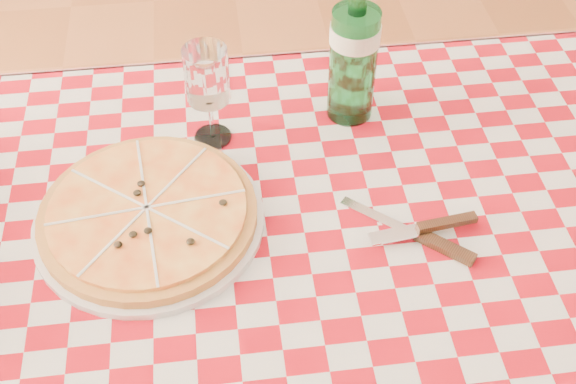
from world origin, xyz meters
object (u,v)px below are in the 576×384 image
at_px(dining_table, 307,295).
at_px(water_bottle, 355,42).
at_px(pizza_plate, 148,214).
at_px(wine_glass, 209,96).

distance_m(dining_table, water_bottle, 0.38).
height_order(pizza_plate, wine_glass, wine_glass).
distance_m(dining_table, pizza_plate, 0.26).
height_order(pizza_plate, water_bottle, water_bottle).
bearing_deg(wine_glass, dining_table, -64.88).
bearing_deg(water_bottle, wine_glass, -171.26).
xyz_separation_m(pizza_plate, water_bottle, (0.32, 0.20, 0.12)).
xyz_separation_m(dining_table, pizza_plate, (-0.21, 0.08, 0.12)).
distance_m(pizza_plate, wine_glass, 0.20).
xyz_separation_m(water_bottle, wine_glass, (-0.22, -0.03, -0.05)).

